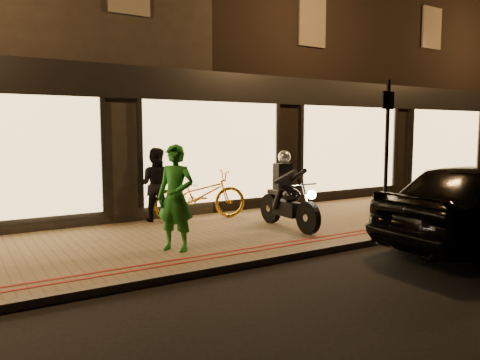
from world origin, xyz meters
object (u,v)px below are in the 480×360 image
object	(u,v)px
sign_post	(387,147)
bicycle_gold	(200,195)
motorcycle	(287,198)
person_green	(176,198)

from	to	relation	value
sign_post	bicycle_gold	bearing A→B (deg)	133.66
motorcycle	sign_post	distance (m)	2.26
motorcycle	bicycle_gold	xyz separation A→B (m)	(-1.09, 1.80, -0.06)
person_green	bicycle_gold	bearing A→B (deg)	106.31
sign_post	person_green	size ratio (longest dim) A/B	1.69
motorcycle	bicycle_gold	size ratio (longest dim) A/B	0.92
motorcycle	person_green	xyz separation A→B (m)	(-2.70, -0.47, 0.27)
motorcycle	person_green	size ratio (longest dim) A/B	1.10
bicycle_gold	person_green	bearing A→B (deg)	157.35
motorcycle	sign_post	xyz separation A→B (m)	(1.67, -1.09, 1.06)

